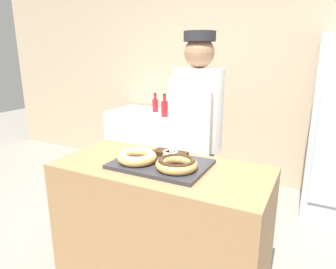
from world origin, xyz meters
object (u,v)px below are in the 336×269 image
donut_mini_center (170,153)px  bottle_amber (179,104)px  chest_freezer (151,143)px  bottle_red (155,105)px  serving_tray (161,164)px  bottle_red_b_b (170,108)px  donut_light_glaze (137,156)px  bottle_red_b (165,108)px  brownie_back_left (162,152)px  brownie_back_right (179,155)px  baker_person (197,139)px  donut_chocolate_glaze (177,163)px

donut_mini_center → bottle_amber: bearing=113.5°
chest_freezer → bottle_red: size_ratio=4.25×
chest_freezer → bottle_amber: (0.30, 0.22, 0.52)m
serving_tray → bottle_amber: size_ratio=2.55×
bottle_amber → bottle_red_b_b: bottle_amber is taller
donut_light_glaze → bottle_red_b: (-0.63, 1.57, 0.01)m
serving_tray → bottle_red: (-1.01, 1.71, 0.04)m
brownie_back_left → bottle_red_b_b: 1.67m
serving_tray → brownie_back_right: 0.15m
baker_person → chest_freezer: (-1.08, 1.11, -0.48)m
bottle_red_b → chest_freezer: bearing=145.5°
serving_tray → brownie_back_right: size_ratio=6.18×
donut_light_glaze → donut_mini_center: (0.14, 0.19, -0.02)m
baker_person → chest_freezer: size_ratio=1.71×
donut_chocolate_glaze → bottle_red_b: bottle_red_b is taller
donut_light_glaze → baker_person: baker_person is taller
brownie_back_right → chest_freezer: (-1.16, 1.60, -0.51)m
donut_light_glaze → brownie_back_left: 0.21m
donut_chocolate_glaze → chest_freezer: donut_chocolate_glaze is taller
donut_chocolate_glaze → donut_mini_center: bearing=125.6°
donut_mini_center → chest_freezer: bearing=124.4°
serving_tray → bottle_amber: bottle_amber is taller
brownie_back_right → chest_freezer: bearing=126.0°
donut_light_glaze → bottle_red_b_b: size_ratio=1.25×
donut_mini_center → bottle_red: 1.87m
donut_mini_center → bottle_amber: bottle_amber is taller
serving_tray → donut_light_glaze: size_ratio=2.36×
serving_tray → bottle_red: bearing=120.6°
donut_light_glaze → bottle_amber: bearing=108.0°
serving_tray → donut_mini_center: 0.14m
donut_mini_center → brownie_back_left: size_ratio=1.24×
donut_light_glaze → donut_mini_center: 0.24m
donut_mini_center → chest_freezer: size_ratio=0.12×
baker_person → bottle_red: baker_person is taller
brownie_back_left → serving_tray: bearing=-63.6°
brownie_back_left → chest_freezer: (-1.03, 1.60, -0.51)m
donut_chocolate_glaze → donut_mini_center: size_ratio=2.11×
baker_person → bottle_amber: 1.54m
donut_mini_center → donut_light_glaze: bearing=-125.6°
baker_person → bottle_red_b: size_ratio=6.50×
serving_tray → donut_chocolate_glaze: donut_chocolate_glaze is taller
bottle_red → chest_freezer: bearing=166.4°
baker_person → brownie_back_left: bearing=-96.7°
brownie_back_right → baker_person: size_ratio=0.05×
brownie_back_right → donut_chocolate_glaze: bearing=-69.7°
brownie_back_right → bottle_red: (-1.08, 1.58, 0.02)m
brownie_back_right → bottle_red_b: size_ratio=0.35×
serving_tray → brownie_back_right: brownie_back_right is taller
serving_tray → bottle_red_b: size_ratio=2.18×
bottle_amber → bottle_red_b_b: bearing=-86.7°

